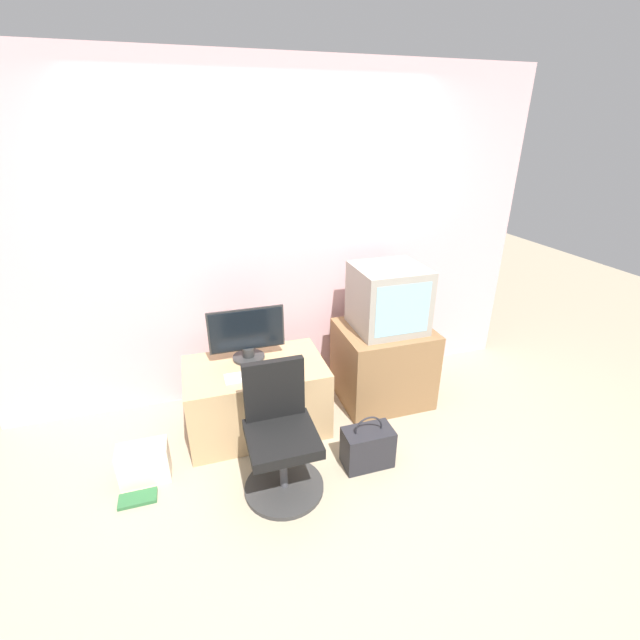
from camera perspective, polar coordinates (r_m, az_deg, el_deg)
ground_plane at (r=2.97m, az=0.55°, el=-21.53°), size 12.00×12.00×0.00m
wall_back at (r=3.45m, az=-6.22°, el=10.28°), size 4.40×0.05×2.60m
desk at (r=3.32m, az=-8.44°, el=-10.09°), size 1.02×0.63×0.54m
side_stand at (r=3.63m, az=8.36°, el=-5.72°), size 0.72×0.63×0.66m
main_monitor at (r=3.19m, az=-9.71°, el=-1.99°), size 0.56×0.24×0.40m
keyboard at (r=3.05m, az=-9.09°, el=-7.30°), size 0.37×0.12×0.01m
mouse at (r=3.06m, az=-4.23°, el=-6.67°), size 0.06×0.04×0.03m
crt_tv at (r=3.39m, az=9.09°, el=2.90°), size 0.53×0.51×0.51m
office_chair at (r=2.77m, az=-5.27°, el=-15.60°), size 0.51×0.51×0.85m
cardboard_box_lower at (r=3.16m, az=-22.40°, el=-17.23°), size 0.31×0.18×0.26m
handbag at (r=3.06m, az=6.37°, el=-16.45°), size 0.34×0.19×0.39m
book at (r=3.12m, az=-23.12°, el=-21.06°), size 0.23×0.12×0.02m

